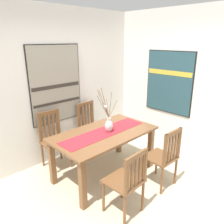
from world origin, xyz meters
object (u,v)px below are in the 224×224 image
chair_2 (127,181)px  chair_1 (90,126)px  chair_0 (164,156)px  painting_on_back_wall (56,85)px  dining_table (104,139)px  painting_on_side_wall (169,82)px  centerpiece_vase (109,124)px  chair_3 (54,139)px

chair_2 → chair_1: bearing=65.1°
chair_0 → painting_on_back_wall: (-0.60, 1.89, 0.89)m
dining_table → chair_0: 0.95m
chair_0 → chair_2: 0.82m
chair_2 → chair_0: bearing=0.5°
chair_0 → painting_on_side_wall: 1.60m
chair_1 → chair_2: chair_1 is taller
centerpiece_vase → painting_on_back_wall: painting_on_back_wall is taller
centerpiece_vase → chair_0: size_ratio=0.74×
chair_0 → painting_on_side_wall: (1.16, 0.70, 0.86)m
chair_0 → chair_3: (-0.86, 1.67, 0.01)m
painting_on_side_wall → chair_3: bearing=154.5°
chair_1 → painting_on_side_wall: size_ratio=0.82×
centerpiece_vase → chair_3: (-0.50, 0.86, -0.38)m
chair_0 → chair_1: bearing=91.4°
centerpiece_vase → chair_1: 1.01m
chair_1 → chair_3: chair_3 is taller
dining_table → painting_on_side_wall: bearing=-4.7°
chair_0 → painting_on_side_wall: bearing=31.3°
painting_on_back_wall → painting_on_side_wall: painting_on_back_wall is taller
chair_3 → painting_on_back_wall: 0.94m
chair_2 → painting_on_back_wall: painting_on_back_wall is taller
chair_2 → painting_on_side_wall: (1.98, 0.71, 0.87)m
centerpiece_vase → chair_1: (0.32, 0.87, -0.38)m
painting_on_back_wall → painting_on_side_wall: 2.12m
dining_table → painting_on_side_wall: painting_on_side_wall is taller
chair_2 → chair_3: size_ratio=0.93×
centerpiece_vase → chair_1: centerpiece_vase is taller
chair_3 → painting_on_back_wall: bearing=40.7°
chair_2 → dining_table: bearing=65.0°
chair_2 → painting_on_side_wall: size_ratio=0.77×
dining_table → chair_3: bearing=117.4°
chair_1 → dining_table: bearing=-114.7°
centerpiece_vase → painting_on_back_wall: (-0.24, 1.09, 0.50)m
chair_1 → chair_2: 1.85m
chair_2 → painting_on_back_wall: bearing=83.4°
painting_on_side_wall → chair_0: bearing=-148.7°
chair_3 → painting_on_back_wall: (0.26, 0.22, 0.88)m
chair_3 → painting_on_side_wall: (2.02, -0.96, 0.84)m
chair_2 → painting_on_side_wall: bearing=19.8°
chair_0 → dining_table: bearing=117.2°
dining_table → chair_2: 0.94m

